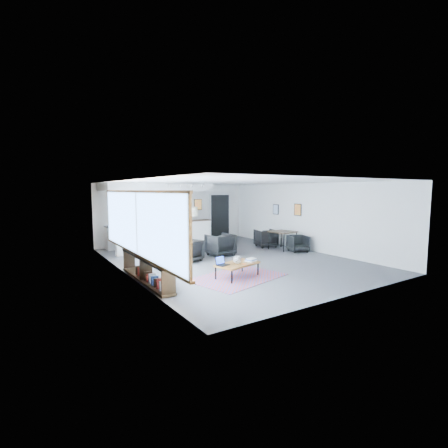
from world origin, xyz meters
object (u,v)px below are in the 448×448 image
dining_chair_near (298,244)px  microwave (174,218)px  floor_lamp (191,213)px  dining_table (283,233)px  ceramic_pot (237,260)px  armchair_right (220,244)px  dining_chair_far (266,239)px  coffee_table (237,264)px  armchair_left (188,249)px  book_stack (251,260)px  laptop (221,263)px

dining_chair_near → microwave: bearing=145.4°
floor_lamp → dining_table: 3.72m
ceramic_pot → armchair_right: armchair_right is taller
floor_lamp → dining_chair_far: 3.50m
ceramic_pot → armchair_right: size_ratio=0.26×
armchair_right → dining_chair_near: armchair_right is taller
coffee_table → armchair_left: 2.52m
coffee_table → microwave: (0.87, 6.08, 0.74)m
dining_chair_near → microwave: 5.43m
dining_table → dining_chair_near: 0.78m
book_stack → dining_chair_far: 4.60m
laptop → dining_chair_near: (4.51, 1.69, -0.16)m
dining_table → coffee_table: bearing=-148.0°
book_stack → dining_chair_near: size_ratio=0.57×
microwave → ceramic_pot: bearing=-99.5°
armchair_left → floor_lamp: floor_lamp is taller
armchair_left → dining_chair_near: size_ratio=1.35×
coffee_table → laptop: (-0.47, 0.06, 0.09)m
book_stack → dining_chair_near: dining_chair_near is taller
dining_chair_far → coffee_table: bearing=55.6°
armchair_left → dining_table: bearing=158.6°
ceramic_pot → armchair_left: armchair_left is taller
laptop → book_stack: 0.92m
coffee_table → book_stack: 0.45m
armchair_right → floor_lamp: 1.53m
laptop → dining_chair_near: 4.82m
ceramic_pot → floor_lamp: 3.74m
ceramic_pot → microwave: (0.92, 6.13, 0.60)m
coffee_table → book_stack: book_stack is taller
coffee_table → armchair_right: size_ratio=1.54×
dining_chair_near → armchair_left: bearing=-170.9°
laptop → dining_chair_far: dining_chair_far is taller
coffee_table → laptop: size_ratio=3.63×
coffee_table → laptop: laptop is taller
book_stack → microwave: 6.14m
coffee_table → dining_table: 4.56m
book_stack → ceramic_pot: bearing=-175.1°
armchair_left → floor_lamp: 1.63m
book_stack → dining_table: dining_table is taller
floor_lamp → dining_table: (3.45, -1.11, -0.84)m
laptop → microwave: bearing=62.9°
ceramic_pot → dining_chair_far: bearing=41.3°
laptop → floor_lamp: size_ratio=0.21×
microwave → dining_chair_far: bearing=-46.2°
laptop → microwave: size_ratio=0.73×
microwave → floor_lamp: bearing=-101.3°
ceramic_pot → dining_chair_near: 4.48m
armchair_left → microwave: microwave is taller
book_stack → floor_lamp: 3.69m
book_stack → dining_table: bearing=35.3°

